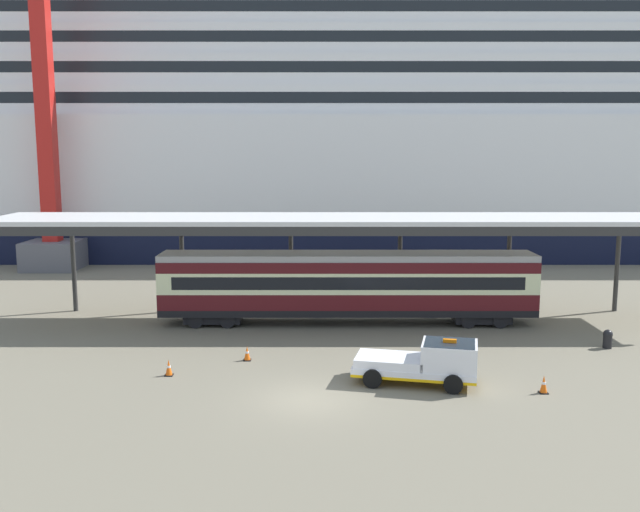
% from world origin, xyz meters
% --- Properties ---
extents(ground_plane, '(400.00, 400.00, 0.00)m').
position_xyz_m(ground_plane, '(0.00, 0.00, 0.00)').
color(ground_plane, '#6E6856').
extents(cruise_ship, '(166.27, 30.05, 37.28)m').
position_xyz_m(cruise_ship, '(12.87, 48.29, 12.95)').
color(cruise_ship, black).
rests_on(cruise_ship, ground).
extents(platform_canopy, '(40.36, 6.09, 6.14)m').
position_xyz_m(platform_canopy, '(2.03, 12.85, 5.87)').
color(platform_canopy, silver).
rests_on(platform_canopy, ground).
extents(train_carriage, '(21.31, 2.81, 4.11)m').
position_xyz_m(train_carriage, '(2.03, 12.41, 2.30)').
color(train_carriage, black).
rests_on(train_carriage, ground).
extents(service_truck, '(5.51, 3.09, 2.02)m').
position_xyz_m(service_truck, '(5.01, 1.88, 0.99)').
color(service_truck, white).
rests_on(service_truck, ground).
extents(traffic_cone_near, '(0.36, 0.36, 0.71)m').
position_xyz_m(traffic_cone_near, '(-6.24, 2.98, 0.35)').
color(traffic_cone_near, black).
rests_on(traffic_cone_near, ground).
extents(traffic_cone_mid, '(0.36, 0.36, 0.70)m').
position_xyz_m(traffic_cone_mid, '(-3.00, 5.23, 0.34)').
color(traffic_cone_mid, black).
rests_on(traffic_cone_mid, ground).
extents(traffic_cone_far, '(0.36, 0.36, 0.75)m').
position_xyz_m(traffic_cone_far, '(9.64, 0.73, 0.37)').
color(traffic_cone_far, black).
rests_on(traffic_cone_far, ground).
extents(dockside_crane, '(14.31, 4.40, 56.70)m').
position_xyz_m(dockside_crane, '(-21.46, 31.16, 17.58)').
color(dockside_crane, '#595960').
rests_on(dockside_crane, ground).
extents(quay_bollard, '(0.48, 0.48, 0.96)m').
position_xyz_m(quay_bollard, '(14.98, 7.30, 0.52)').
color(quay_bollard, black).
rests_on(quay_bollard, ground).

